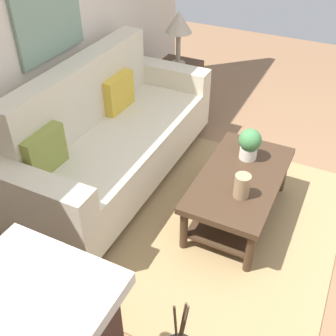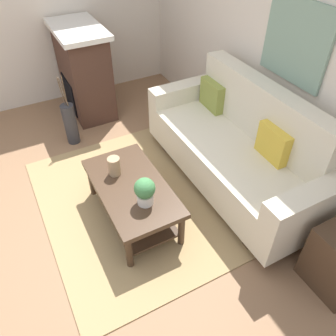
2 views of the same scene
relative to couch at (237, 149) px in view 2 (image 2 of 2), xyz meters
The scene contains 15 objects.
ground_plane 1.74m from the couch, 96.46° to the right, with size 9.01×9.01×0.00m, color #8C6647.
wall_back 1.08m from the couch, 109.49° to the left, with size 5.01×0.10×2.70m, color beige.
area_rug 1.27m from the couch, 99.16° to the right, with size 2.24×1.60×0.01m, color #A38456.
couch is the anchor object (origin of this frame).
throw_pillow_olive 0.73m from the couch, 169.45° to the left, with size 0.36×0.12×0.32m, color olive.
throw_pillow_mustard 0.44m from the couch, 20.43° to the left, with size 0.36×0.12×0.32m, color gold.
coffee_table 1.18m from the couch, 90.66° to the right, with size 1.10×0.60×0.43m.
tabletop_vase 1.26m from the couch, 100.55° to the right, with size 0.11×0.11×0.18m, color tan.
potted_plant_tabletop 1.18m from the couch, 78.26° to the right, with size 0.18×0.18×0.26m.
fireplace 2.34m from the couch, 156.80° to the right, with size 1.02×0.58×1.16m.
floor_vase 2.03m from the couch, 138.35° to the right, with size 0.16×0.16×0.52m, color #2D2D33.
floor_vase_branch_a 2.02m from the couch, 137.97° to the right, with size 0.01×0.01×0.36m, color brown.
floor_vase_branch_b 2.03m from the couch, 138.90° to the right, with size 0.01×0.01×0.36m, color brown.
floor_vase_branch_c 2.06m from the couch, 138.16° to the right, with size 0.01×0.01×0.36m, color brown.
framed_painting 1.12m from the couch, 90.00° to the left, with size 0.74×0.03×0.71m, color gray.
Camera 2 is at (2.26, -0.22, 2.56)m, focal length 35.94 mm.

